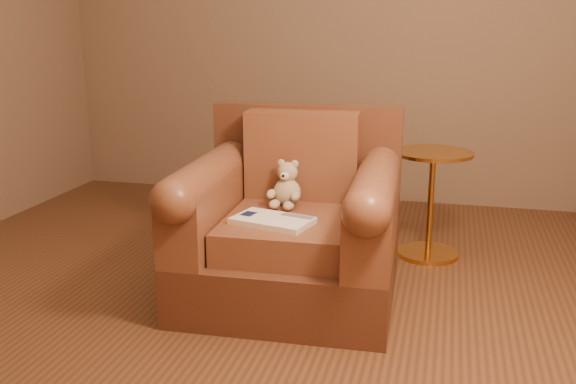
# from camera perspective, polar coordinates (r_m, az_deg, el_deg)

# --- Properties ---
(floor) EXTENTS (4.00, 4.00, 0.00)m
(floor) POSITION_cam_1_polar(r_m,az_deg,el_deg) (3.37, -4.81, -8.94)
(floor) COLOR brown
(floor) RESTS_ON ground
(armchair) EXTENTS (1.07, 1.02, 0.93)m
(armchair) POSITION_cam_1_polar(r_m,az_deg,el_deg) (3.24, 0.39, -3.13)
(armchair) COLOR #532D1B
(armchair) RESTS_ON floor
(teddy_bear) EXTENTS (0.18, 0.20, 0.24)m
(teddy_bear) POSITION_cam_1_polar(r_m,az_deg,el_deg) (3.28, -0.15, 0.31)
(teddy_bear) COLOR tan
(teddy_bear) RESTS_ON armchair
(guidebook) EXTENTS (0.41, 0.30, 0.03)m
(guidebook) POSITION_cam_1_polar(r_m,az_deg,el_deg) (3.01, -1.40, -2.55)
(guidebook) COLOR beige
(guidebook) RESTS_ON armchair
(side_table) EXTENTS (0.46, 0.46, 0.64)m
(side_table) POSITION_cam_1_polar(r_m,az_deg,el_deg) (3.86, 12.57, -0.74)
(side_table) COLOR gold
(side_table) RESTS_ON floor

